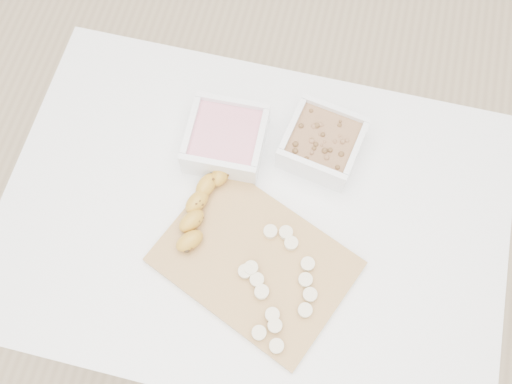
% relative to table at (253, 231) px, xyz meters
% --- Properties ---
extents(ground, '(3.50, 3.50, 0.00)m').
position_rel_table_xyz_m(ground, '(0.00, 0.00, -0.65)').
color(ground, '#C6AD89').
rests_on(ground, ground).
extents(table, '(1.00, 0.70, 0.75)m').
position_rel_table_xyz_m(table, '(0.00, 0.00, 0.00)').
color(table, white).
rests_on(table, ground).
extents(bowl_yogurt, '(0.16, 0.16, 0.07)m').
position_rel_table_xyz_m(bowl_yogurt, '(-0.09, 0.14, 0.13)').
color(bowl_yogurt, white).
rests_on(bowl_yogurt, table).
extents(bowl_granola, '(0.17, 0.17, 0.07)m').
position_rel_table_xyz_m(bowl_granola, '(0.10, 0.17, 0.13)').
color(bowl_granola, white).
rests_on(bowl_granola, table).
extents(cutting_board, '(0.42, 0.36, 0.01)m').
position_rel_table_xyz_m(cutting_board, '(0.03, -0.09, 0.10)').
color(cutting_board, tan).
rests_on(cutting_board, table).
extents(banana, '(0.12, 0.20, 0.03)m').
position_rel_table_xyz_m(banana, '(-0.10, -0.01, 0.13)').
color(banana, '#BD8727').
rests_on(banana, cutting_board).
extents(banana_slices, '(0.15, 0.24, 0.02)m').
position_rel_table_xyz_m(banana_slices, '(0.08, -0.13, 0.12)').
color(banana_slices, beige).
rests_on(banana_slices, cutting_board).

